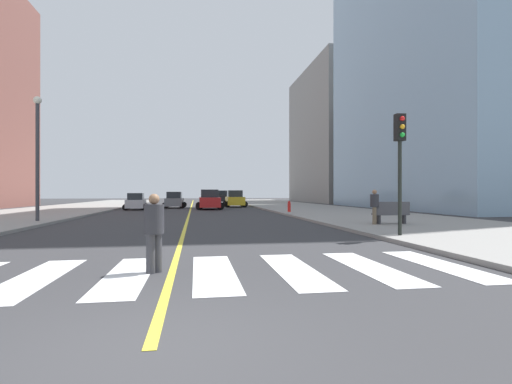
{
  "coord_description": "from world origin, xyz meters",
  "views": [
    {
      "loc": [
        0.5,
        -4.29,
        1.74
      ],
      "look_at": [
        6.22,
        31.46,
        1.78
      ],
      "focal_mm": 26.61,
      "sensor_mm": 36.0,
      "label": 1
    }
  ],
  "objects": [
    {
      "name": "street_lamp",
      "position": [
        -8.24,
        18.59,
        4.3
      ],
      "size": [
        0.44,
        0.44,
        6.98
      ],
      "color": "#38383D",
      "rests_on": "sidewalk_kerb_west"
    },
    {
      "name": "car_yellow_fifth",
      "position": [
        5.17,
        40.96,
        0.93
      ],
      "size": [
        2.8,
        4.46,
        1.99
      ],
      "rotation": [
        0.0,
        0.0,
        3.13
      ],
      "color": "gold",
      "rests_on": "ground"
    },
    {
      "name": "fire_hydrant",
      "position": [
        8.1,
        25.97,
        0.58
      ],
      "size": [
        0.26,
        0.26,
        0.89
      ],
      "color": "red",
      "rests_on": "sidewalk_kerb_east"
    },
    {
      "name": "traffic_light_near_corner",
      "position": [
        8.02,
        8.77,
        3.33
      ],
      "size": [
        0.36,
        0.41,
        4.51
      ],
      "rotation": [
        0.0,
        0.0,
        3.14
      ],
      "color": "black",
      "rests_on": "sidewalk_kerb_east"
    },
    {
      "name": "park_bench",
      "position": [
        10.3,
        13.58,
        0.69
      ],
      "size": [
        1.82,
        0.62,
        1.12
      ],
      "rotation": [
        0.0,
        0.0,
        1.54
      ],
      "color": "#47474C",
      "rests_on": "sidewalk_kerb_east"
    },
    {
      "name": "sidewalk_kerb_east",
      "position": [
        12.2,
        20.0,
        0.07
      ],
      "size": [
        10.0,
        120.0,
        0.15
      ],
      "primitive_type": "cube",
      "color": "gray",
      "rests_on": "ground"
    },
    {
      "name": "car_red_fourth",
      "position": [
        1.92,
        35.0,
        0.95
      ],
      "size": [
        2.84,
        4.55,
        2.03
      ],
      "rotation": [
        0.0,
        0.0,
        3.14
      ],
      "color": "red",
      "rests_on": "ground"
    },
    {
      "name": "pedestrian_crossing",
      "position": [
        -0.38,
        4.17,
        0.94
      ],
      "size": [
        0.42,
        0.42,
        1.71
      ],
      "rotation": [
        0.0,
        0.0,
        0.74
      ],
      "color": "#38383D",
      "rests_on": "ground"
    },
    {
      "name": "car_gray_second",
      "position": [
        -1.81,
        38.96,
        0.85
      ],
      "size": [
        2.62,
        4.11,
        1.81
      ],
      "rotation": [
        0.0,
        0.0,
        -0.04
      ],
      "color": "slate",
      "rests_on": "ground"
    },
    {
      "name": "parking_garage_concrete",
      "position": [
        28.99,
        61.31,
        11.92
      ],
      "size": [
        18.0,
        24.0,
        23.84
      ],
      "primitive_type": "cube",
      "color": "gray",
      "rests_on": "ground"
    },
    {
      "name": "car_silver_nearest",
      "position": [
        -5.38,
        35.02,
        0.78
      ],
      "size": [
        2.45,
        3.82,
        1.68
      ],
      "rotation": [
        0.0,
        0.0,
        0.04
      ],
      "color": "#B7B7BC",
      "rests_on": "ground"
    },
    {
      "name": "ground_plane",
      "position": [
        0.0,
        0.0,
        0.0
      ],
      "size": [
        220.0,
        220.0,
        0.0
      ],
      "primitive_type": "plane",
      "color": "#333335"
    },
    {
      "name": "crosswalk_paint",
      "position": [
        0.0,
        4.0,
        0.01
      ],
      "size": [
        13.5,
        4.0,
        0.01
      ],
      "color": "silver",
      "rests_on": "ground"
    },
    {
      "name": "pedestrian_waiting_east",
      "position": [
        9.35,
        13.48,
        1.1
      ],
      "size": [
        0.43,
        0.43,
        1.73
      ],
      "rotation": [
        0.0,
        0.0,
        4.19
      ],
      "color": "brown",
      "rests_on": "sidewalk_kerb_east"
    },
    {
      "name": "lane_divider_paint",
      "position": [
        0.0,
        40.0,
        0.01
      ],
      "size": [
        0.16,
        80.0,
        0.01
      ],
      "primitive_type": "cube",
      "color": "yellow",
      "rests_on": "ground"
    },
    {
      "name": "car_black_third",
      "position": [
        5.11,
        58.96,
        0.96
      ],
      "size": [
        2.88,
        4.61,
        2.05
      ],
      "rotation": [
        0.0,
        0.0,
        3.14
      ],
      "color": "black",
      "rests_on": "ground"
    }
  ]
}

